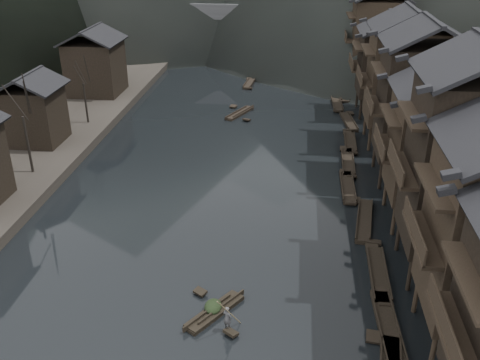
# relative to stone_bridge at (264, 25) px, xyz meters

# --- Properties ---
(water) EXTENTS (300.00, 300.00, 0.00)m
(water) POSITION_rel_stone_bridge_xyz_m (0.00, -72.00, -5.11)
(water) COLOR black
(water) RESTS_ON ground
(stilt_houses) EXTENTS (9.00, 67.60, 16.17)m
(stilt_houses) POSITION_rel_stone_bridge_xyz_m (17.28, -53.08, 3.82)
(stilt_houses) COLOR black
(stilt_houses) RESTS_ON ground
(left_houses) EXTENTS (8.10, 53.20, 8.73)m
(left_houses) POSITION_rel_stone_bridge_xyz_m (-20.50, -51.88, 0.55)
(left_houses) COLOR black
(left_houses) RESTS_ON left_bank
(moored_sampans) EXTENTS (2.95, 59.79, 0.47)m
(moored_sampans) POSITION_rel_stone_bridge_xyz_m (12.14, -51.39, -4.91)
(moored_sampans) COLOR black
(moored_sampans) RESTS_ON water
(midriver_boats) EXTENTS (3.27, 19.37, 0.45)m
(midriver_boats) POSITION_rel_stone_bridge_xyz_m (-0.70, -27.69, -4.91)
(midriver_boats) COLOR black
(midriver_boats) RESTS_ON water
(stone_bridge) EXTENTS (40.00, 6.00, 9.00)m
(stone_bridge) POSITION_rel_stone_bridge_xyz_m (0.00, 0.00, 0.00)
(stone_bridge) COLOR #4C4C4F
(stone_bridge) RESTS_ON ground
(hero_sampan) EXTENTS (3.48, 4.54, 0.43)m
(hero_sampan) POSITION_rel_stone_bridge_xyz_m (1.85, -72.16, -4.91)
(hero_sampan) COLOR black
(hero_sampan) RESTS_ON water
(cargo_heap) EXTENTS (1.09, 1.42, 0.65)m
(cargo_heap) POSITION_rel_stone_bridge_xyz_m (1.72, -71.97, -4.35)
(cargo_heap) COLOR black
(cargo_heap) RESTS_ON hero_sampan
(boatman) EXTENTS (0.68, 0.60, 1.57)m
(boatman) POSITION_rel_stone_bridge_xyz_m (2.82, -73.58, -3.89)
(boatman) COLOR #555457
(boatman) RESTS_ON hero_sampan
(bamboo_pole) EXTENTS (1.32, 2.01, 3.29)m
(bamboo_pole) POSITION_rel_stone_bridge_xyz_m (3.02, -73.58, -1.46)
(bamboo_pole) COLOR #8C7A51
(bamboo_pole) RESTS_ON boatman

